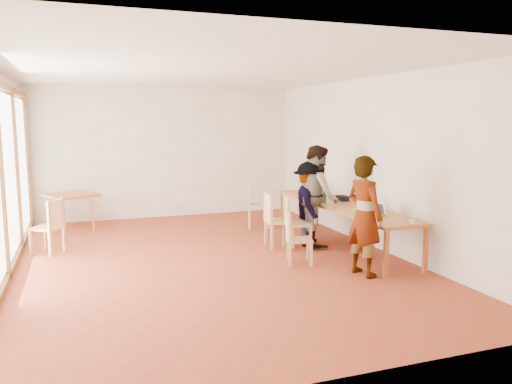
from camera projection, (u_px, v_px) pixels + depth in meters
ground at (210, 260)px, 8.05m from camera, size 8.00×8.00×0.00m
wall_back at (166, 153)px, 11.57m from camera, size 6.00×0.10×3.00m
wall_front at (327, 211)px, 4.10m from camera, size 6.00×0.10×3.00m
wall_right at (373, 163)px, 8.83m from camera, size 0.10×8.00×3.00m
ceiling at (207, 69)px, 7.62m from camera, size 6.00×8.00×0.04m
communal_table at (341, 207)px, 8.98m from camera, size 0.80×4.00×0.75m
side_table at (72, 198)px, 10.25m from camera, size 0.90×0.90×0.75m
chair_near at (294, 233)px, 7.78m from camera, size 0.47×0.47×0.44m
chair_mid at (291, 217)px, 8.66m from camera, size 0.51×0.51×0.51m
chair_far at (274, 214)px, 8.85m from camera, size 0.49×0.49×0.52m
chair_empty at (253, 199)px, 10.50m from camera, size 0.58×0.58×0.52m
chair_spare at (51, 221)px, 8.39m from camera, size 0.60×0.60×0.49m
person_near at (364, 216)px, 7.19m from camera, size 0.55×0.72×1.75m
person_mid at (317, 196)px, 8.93m from camera, size 0.86×1.01×1.81m
person_far at (309, 204)px, 8.93m from camera, size 0.77×1.09×1.52m
laptop_near at (377, 211)px, 7.90m from camera, size 0.28×0.30×0.22m
laptop_mid at (361, 207)px, 8.32m from camera, size 0.27×0.28×0.19m
laptop_far at (308, 191)px, 10.11m from camera, size 0.24×0.28×0.23m
yellow_mug at (377, 211)px, 8.01m from camera, size 0.16×0.16×0.10m
green_bottle at (325, 195)px, 9.11m from camera, size 0.07×0.07×0.28m
clear_glass at (309, 193)px, 10.07m from camera, size 0.07×0.07×0.09m
condiment_cup at (412, 222)px, 7.26m from camera, size 0.08×0.08×0.06m
pink_phone at (314, 194)px, 10.14m from camera, size 0.05×0.10×0.01m
black_pouch at (342, 198)px, 9.37m from camera, size 0.16×0.26×0.09m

